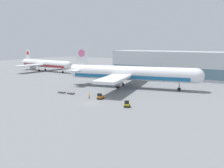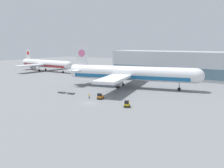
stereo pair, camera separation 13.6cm
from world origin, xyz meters
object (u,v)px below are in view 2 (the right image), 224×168
at_px(airplane_main, 128,74).
at_px(ground_crew_near, 89,96).
at_px(baggage_tug_foreground, 100,97).
at_px(airplane_distant, 45,64).
at_px(baggage_dolly_second, 71,93).
at_px(traffic_cone_near, 127,101).
at_px(baggage_tug_mid, 127,104).
at_px(baggage_dolly_lead, 62,92).

xyz_separation_m(airplane_main, ground_crew_near, (-0.67, -25.07, -4.84)).
xyz_separation_m(airplane_main, baggage_tug_foreground, (3.02, -23.90, -4.96)).
relative_size(airplane_main, airplane_distant, 1.19).
relative_size(airplane_distant, baggage_dolly_second, 12.89).
bearing_deg(traffic_cone_near, baggage_tug_mid, -60.49).
distance_m(baggage_tug_foreground, baggage_dolly_lead, 17.96).
bearing_deg(baggage_tug_foreground, airplane_main, 179.79).
bearing_deg(ground_crew_near, traffic_cone_near, -152.09).
bearing_deg(traffic_cone_near, ground_crew_near, -168.87).
xyz_separation_m(airplane_distant, baggage_dolly_second, (66.01, -47.10, -4.44)).
bearing_deg(airplane_distant, baggage_tug_foreground, -28.44).
bearing_deg(ground_crew_near, baggage_tug_mid, -173.64).
distance_m(baggage_tug_mid, baggage_dolly_second, 27.01).
bearing_deg(ground_crew_near, baggage_dolly_lead, 10.17).
height_order(airplane_main, baggage_dolly_second, airplane_main).
height_order(baggage_tug_mid, traffic_cone_near, baggage_tug_mid).
relative_size(baggage_dolly_second, ground_crew_near, 2.19).
relative_size(baggage_tug_mid, ground_crew_near, 1.64).
height_order(baggage_tug_foreground, baggage_tug_mid, same).
height_order(airplane_main, airplane_distant, airplane_main).
bearing_deg(baggage_dolly_lead, baggage_tug_mid, -10.55).
distance_m(baggage_dolly_lead, ground_crew_near, 14.37).
xyz_separation_m(baggage_dolly_lead, baggage_dolly_second, (3.96, 0.56, 0.00)).
bearing_deg(baggage_tug_mid, baggage_tug_foreground, -132.15).
bearing_deg(baggage_dolly_lead, airplane_distant, 140.56).
height_order(airplane_distant, baggage_tug_mid, airplane_distant).
distance_m(baggage_dolly_lead, baggage_dolly_second, 4.00).
distance_m(ground_crew_near, traffic_cone_near, 13.33).
height_order(baggage_tug_foreground, baggage_dolly_lead, baggage_tug_foreground).
height_order(airplane_distant, baggage_dolly_lead, airplane_distant).
relative_size(airplane_main, baggage_dolly_lead, 15.34).
xyz_separation_m(baggage_tug_foreground, baggage_tug_mid, (12.51, -4.15, 0.00)).
height_order(airplane_main, baggage_tug_mid, airplane_main).
relative_size(airplane_distant, baggage_dolly_lead, 12.89).
bearing_deg(baggage_tug_mid, baggage_dolly_lead, -122.45).
bearing_deg(baggage_tug_mid, airplane_main, -174.83).
xyz_separation_m(baggage_tug_mid, ground_crew_near, (-16.20, 2.98, 0.12)).
bearing_deg(airplane_distant, baggage_tug_mid, -26.88).
xyz_separation_m(baggage_dolly_second, traffic_cone_near, (23.36, 0.36, -0.12)).
xyz_separation_m(baggage_dolly_second, ground_crew_near, (10.30, -2.21, 0.61)).
relative_size(baggage_tug_mid, traffic_cone_near, 5.09).
relative_size(airplane_main, baggage_dolly_second, 15.34).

